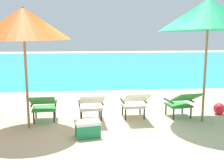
{
  "coord_description": "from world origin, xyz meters",
  "views": [
    {
      "loc": [
        -0.69,
        -6.27,
        1.98
      ],
      "look_at": [
        0.0,
        0.4,
        0.75
      ],
      "focal_mm": 45.1,
      "sensor_mm": 36.0,
      "label": 1
    }
  ],
  "objects_px": {
    "beach_umbrella_left": "(23,23)",
    "lounge_chair_near_right": "(135,102)",
    "lounge_chair_far_right": "(182,102)",
    "lounge_chair_far_left": "(44,105)",
    "lounge_chair_near_left": "(91,104)",
    "beach_umbrella_right": "(208,14)",
    "cooler_box": "(88,129)",
    "beach_ball": "(219,109)"
  },
  "relations": [
    {
      "from": "beach_umbrella_right",
      "to": "cooler_box",
      "type": "distance_m",
      "value": 3.47
    },
    {
      "from": "lounge_chair_far_right",
      "to": "cooler_box",
      "type": "xyz_separation_m",
      "value": [
        -2.2,
        -0.96,
        -0.24
      ]
    },
    {
      "from": "lounge_chair_near_left",
      "to": "cooler_box",
      "type": "height_order",
      "value": "lounge_chair_near_left"
    },
    {
      "from": "lounge_chair_far_right",
      "to": "beach_umbrella_left",
      "type": "xyz_separation_m",
      "value": [
        -3.42,
        -0.31,
        1.75
      ]
    },
    {
      "from": "lounge_chair_near_right",
      "to": "beach_umbrella_left",
      "type": "xyz_separation_m",
      "value": [
        -2.32,
        -0.37,
        1.75
      ]
    },
    {
      "from": "lounge_chair_near_right",
      "to": "beach_umbrella_right",
      "type": "relative_size",
      "value": 0.3
    },
    {
      "from": "cooler_box",
      "to": "beach_ball",
      "type": "bearing_deg",
      "value": 20.25
    },
    {
      "from": "lounge_chair_near_right",
      "to": "beach_ball",
      "type": "relative_size",
      "value": 3.16
    },
    {
      "from": "lounge_chair_far_left",
      "to": "beach_umbrella_left",
      "type": "xyz_separation_m",
      "value": [
        -0.27,
        -0.33,
        1.75
      ]
    },
    {
      "from": "lounge_chair_far_left",
      "to": "cooler_box",
      "type": "height_order",
      "value": "lounge_chair_far_left"
    },
    {
      "from": "beach_umbrella_right",
      "to": "beach_ball",
      "type": "bearing_deg",
      "value": 37.27
    },
    {
      "from": "lounge_chair_far_right",
      "to": "lounge_chair_far_left",
      "type": "bearing_deg",
      "value": 179.74
    },
    {
      "from": "lounge_chair_near_left",
      "to": "lounge_chair_far_right",
      "type": "distance_m",
      "value": 2.1
    },
    {
      "from": "lounge_chair_far_left",
      "to": "beach_umbrella_left",
      "type": "relative_size",
      "value": 0.36
    },
    {
      "from": "beach_ball",
      "to": "lounge_chair_near_right",
      "type": "bearing_deg",
      "value": -175.04
    },
    {
      "from": "lounge_chair_far_left",
      "to": "lounge_chair_far_right",
      "type": "relative_size",
      "value": 0.96
    },
    {
      "from": "beach_umbrella_right",
      "to": "lounge_chair_far_left",
      "type": "bearing_deg",
      "value": 175.78
    },
    {
      "from": "lounge_chair_near_right",
      "to": "beach_umbrella_left",
      "type": "relative_size",
      "value": 0.36
    },
    {
      "from": "lounge_chair_far_right",
      "to": "beach_ball",
      "type": "bearing_deg",
      "value": 13.0
    },
    {
      "from": "beach_umbrella_right",
      "to": "cooler_box",
      "type": "bearing_deg",
      "value": -164.76
    },
    {
      "from": "lounge_chair_far_right",
      "to": "beach_umbrella_right",
      "type": "xyz_separation_m",
      "value": [
        0.4,
        -0.25,
        1.95
      ]
    },
    {
      "from": "lounge_chair_near_right",
      "to": "beach_ball",
      "type": "bearing_deg",
      "value": 4.96
    },
    {
      "from": "lounge_chair_near_left",
      "to": "cooler_box",
      "type": "bearing_deg",
      "value": -96.0
    },
    {
      "from": "lounge_chair_far_left",
      "to": "beach_umbrella_right",
      "type": "height_order",
      "value": "beach_umbrella_right"
    },
    {
      "from": "lounge_chair_far_right",
      "to": "cooler_box",
      "type": "distance_m",
      "value": 2.41
    },
    {
      "from": "lounge_chair_near_left",
      "to": "beach_ball",
      "type": "bearing_deg",
      "value": 4.83
    },
    {
      "from": "lounge_chair_near_left",
      "to": "beach_umbrella_right",
      "type": "distance_m",
      "value": 3.18
    },
    {
      "from": "lounge_chair_far_left",
      "to": "cooler_box",
      "type": "xyz_separation_m",
      "value": [
        0.95,
        -0.97,
        -0.24
      ]
    },
    {
      "from": "lounge_chair_far_right",
      "to": "beach_umbrella_right",
      "type": "height_order",
      "value": "beach_umbrella_right"
    },
    {
      "from": "beach_umbrella_left",
      "to": "cooler_box",
      "type": "xyz_separation_m",
      "value": [
        1.22,
        -0.64,
        -1.99
      ]
    },
    {
      "from": "lounge_chair_near_right",
      "to": "lounge_chair_far_right",
      "type": "xyz_separation_m",
      "value": [
        1.1,
        -0.05,
        0.0
      ]
    },
    {
      "from": "lounge_chair_near_left",
      "to": "lounge_chair_near_right",
      "type": "bearing_deg",
      "value": 4.56
    },
    {
      "from": "lounge_chair_near_right",
      "to": "cooler_box",
      "type": "bearing_deg",
      "value": -137.46
    },
    {
      "from": "beach_ball",
      "to": "cooler_box",
      "type": "relative_size",
      "value": 0.54
    },
    {
      "from": "lounge_chair_far_right",
      "to": "cooler_box",
      "type": "relative_size",
      "value": 1.8
    },
    {
      "from": "lounge_chair_far_left",
      "to": "lounge_chair_near_left",
      "type": "xyz_separation_m",
      "value": [
        1.05,
        -0.04,
        0.0
      ]
    },
    {
      "from": "beach_umbrella_right",
      "to": "lounge_chair_near_left",
      "type": "bearing_deg",
      "value": 174.95
    },
    {
      "from": "lounge_chair_far_right",
      "to": "beach_umbrella_left",
      "type": "height_order",
      "value": "beach_umbrella_left"
    },
    {
      "from": "lounge_chair_near_left",
      "to": "cooler_box",
      "type": "distance_m",
      "value": 0.97
    },
    {
      "from": "beach_umbrella_left",
      "to": "beach_ball",
      "type": "xyz_separation_m",
      "value": [
        4.46,
        0.55,
        -2.02
      ]
    },
    {
      "from": "lounge_chair_far_left",
      "to": "beach_umbrella_right",
      "type": "distance_m",
      "value": 4.06
    },
    {
      "from": "beach_umbrella_left",
      "to": "lounge_chair_near_right",
      "type": "bearing_deg",
      "value": 8.96
    }
  ]
}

